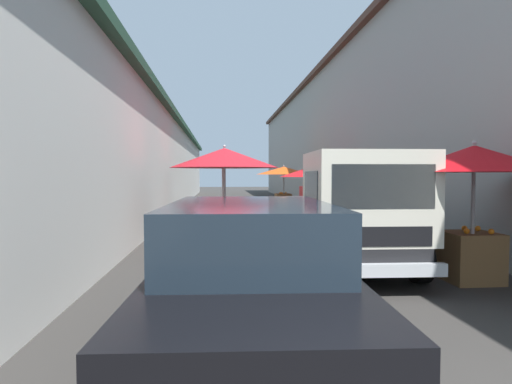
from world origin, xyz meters
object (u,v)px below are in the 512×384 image
(fruit_stall_mid_lane, at_px, (284,175))
(delivery_truck, at_px, (353,214))
(fruit_stall_far_left, at_px, (224,167))
(hatchback_car, at_px, (250,278))
(fruit_stall_near_left, at_px, (224,176))
(fruit_stall_far_right, at_px, (473,176))
(vendor_by_crates, at_px, (305,199))
(fruit_stall_near_right, at_px, (313,175))
(parked_scooter, at_px, (350,222))

(fruit_stall_mid_lane, xyz_separation_m, delivery_truck, (-13.78, 0.95, -0.68))
(fruit_stall_far_left, height_order, hatchback_car, fruit_stall_far_left)
(fruit_stall_mid_lane, distance_m, fruit_stall_near_left, 6.28)
(fruit_stall_far_right, height_order, vendor_by_crates, fruit_stall_far_right)
(fruit_stall_far_right, relative_size, vendor_by_crates, 1.49)
(fruit_stall_far_right, height_order, delivery_truck, fruit_stall_far_right)
(hatchback_car, xyz_separation_m, delivery_truck, (3.09, -2.04, 0.30))
(hatchback_car, bearing_deg, fruit_stall_far_right, -58.76)
(delivery_truck, relative_size, vendor_by_crates, 3.26)
(fruit_stall_far_left, bearing_deg, fruit_stall_near_right, -29.51)
(fruit_stall_far_left, height_order, parked_scooter, fruit_stall_far_left)
(fruit_stall_far_left, xyz_separation_m, hatchback_car, (-6.23, -0.16, -1.17))
(hatchback_car, height_order, vendor_by_crates, vendor_by_crates)
(fruit_stall_far_right, relative_size, fruit_stall_far_left, 0.86)
(fruit_stall_far_right, relative_size, fruit_stall_near_left, 0.96)
(hatchback_car, bearing_deg, parked_scooter, -25.06)
(fruit_stall_near_right, relative_size, hatchback_car, 0.69)
(delivery_truck, xyz_separation_m, vendor_by_crates, (7.17, -0.68, -0.17))
(parked_scooter, bearing_deg, fruit_stall_mid_lane, 1.17)
(fruit_stall_far_left, relative_size, fruit_stall_near_right, 0.96)
(fruit_stall_near_right, height_order, vendor_by_crates, fruit_stall_near_right)
(fruit_stall_far_left, bearing_deg, hatchback_car, -178.50)
(fruit_stall_far_right, distance_m, fruit_stall_near_right, 10.55)
(fruit_stall_near_left, height_order, vendor_by_crates, fruit_stall_near_left)
(fruit_stall_far_right, distance_m, parked_scooter, 4.79)
(fruit_stall_mid_lane, relative_size, vendor_by_crates, 1.85)
(fruit_stall_mid_lane, height_order, delivery_truck, fruit_stall_mid_lane)
(fruit_stall_near_right, bearing_deg, fruit_stall_far_left, 150.49)
(fruit_stall_far_right, distance_m, vendor_by_crates, 8.12)
(hatchback_car, height_order, delivery_truck, delivery_truck)
(parked_scooter, bearing_deg, delivery_truck, 162.87)
(fruit_stall_mid_lane, bearing_deg, fruit_stall_far_right, -177.30)
(hatchback_car, bearing_deg, fruit_stall_near_right, -15.51)
(fruit_stall_far_left, relative_size, fruit_stall_near_left, 1.11)
(fruit_stall_mid_lane, bearing_deg, hatchback_car, 169.94)
(hatchback_car, distance_m, vendor_by_crates, 10.61)
(delivery_truck, relative_size, parked_scooter, 3.01)
(fruit_stall_near_right, distance_m, fruit_stall_near_left, 3.91)
(parked_scooter, bearing_deg, fruit_stall_far_right, -173.98)
(fruit_stall_far_left, bearing_deg, fruit_stall_near_left, -0.50)
(hatchback_car, height_order, parked_scooter, hatchback_car)
(parked_scooter, bearing_deg, vendor_by_crates, 7.94)
(fruit_stall_near_left, relative_size, hatchback_car, 0.60)
(vendor_by_crates, bearing_deg, fruit_stall_mid_lane, -2.36)
(fruit_stall_far_left, bearing_deg, fruit_stall_mid_lane, -16.52)
(fruit_stall_mid_lane, distance_m, vendor_by_crates, 6.67)
(vendor_by_crates, bearing_deg, delivery_truck, 174.60)
(fruit_stall_near_left, bearing_deg, hatchback_car, -179.41)
(fruit_stall_near_left, bearing_deg, fruit_stall_near_right, -69.49)
(fruit_stall_far_left, bearing_deg, fruit_stall_far_right, -136.10)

